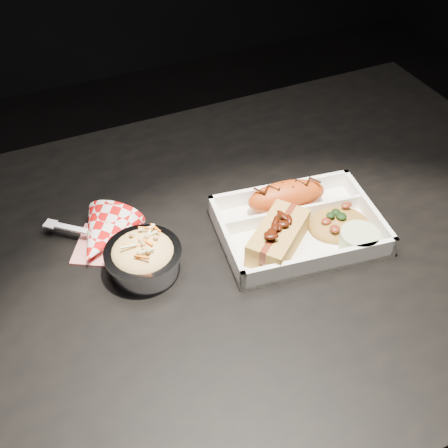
{
  "coord_description": "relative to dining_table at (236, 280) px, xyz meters",
  "views": [
    {
      "loc": [
        -0.28,
        -0.57,
        1.38
      ],
      "look_at": [
        -0.03,
        -0.01,
        0.81
      ],
      "focal_mm": 45.0,
      "sensor_mm": 36.0,
      "label": 1
    }
  ],
  "objects": [
    {
      "name": "fried_pastry",
      "position": [
        0.11,
        0.03,
        0.12
      ],
      "size": [
        0.14,
        0.07,
        0.05
      ],
      "primitive_type": "ellipsoid",
      "rotation": [
        0.0,
        0.0,
        -0.13
      ],
      "color": "#BD4512",
      "rests_on": "food_tray"
    },
    {
      "name": "food_tray",
      "position": [
        0.1,
        -0.02,
        0.1
      ],
      "size": [
        0.27,
        0.21,
        0.04
      ],
      "rotation": [
        0.0,
        0.0,
        -0.13
      ],
      "color": "white",
      "rests_on": "dining_table"
    },
    {
      "name": "fried_rice_mound",
      "position": [
        0.16,
        -0.04,
        0.11
      ],
      "size": [
        0.11,
        0.09,
        0.03
      ],
      "primitive_type": "ellipsoid",
      "rotation": [
        0.0,
        0.0,
        -0.13
      ],
      "color": "#A97831",
      "rests_on": "food_tray"
    },
    {
      "name": "cupcake_liner",
      "position": [
        0.16,
        -0.09,
        0.11
      ],
      "size": [
        0.06,
        0.06,
        0.03
      ],
      "primitive_type": "cylinder",
      "color": "#B5CC9A",
      "rests_on": "food_tray"
    },
    {
      "name": "hotdog",
      "position": [
        0.05,
        -0.04,
        0.12
      ],
      "size": [
        0.13,
        0.12,
        0.06
      ],
      "rotation": [
        0.0,
        0.0,
        0.68
      ],
      "color": "#BE9241",
      "rests_on": "food_tray"
    },
    {
      "name": "foil_coleslaw_cup",
      "position": [
        -0.15,
        0.0,
        0.12
      ],
      "size": [
        0.11,
        0.11,
        0.07
      ],
      "color": "silver",
      "rests_on": "dining_table"
    },
    {
      "name": "dining_table",
      "position": [
        0.0,
        0.0,
        0.0
      ],
      "size": [
        1.2,
        0.8,
        0.75
      ],
      "color": "black",
      "rests_on": "ground"
    },
    {
      "name": "napkin_fork",
      "position": [
        -0.19,
        0.08,
        0.11
      ],
      "size": [
        0.16,
        0.15,
        0.1
      ],
      "rotation": [
        0.0,
        0.0,
        -0.71
      ],
      "color": "red",
      "rests_on": "dining_table"
    }
  ]
}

